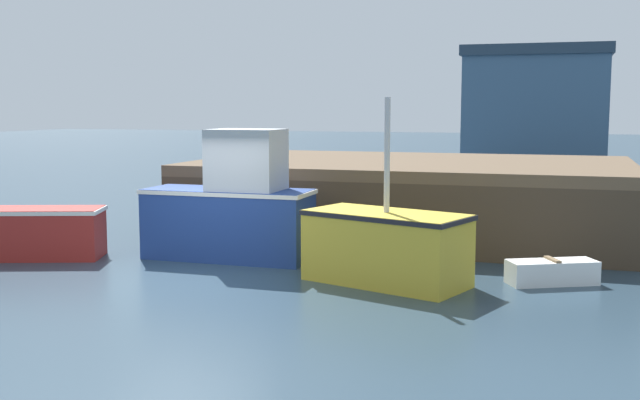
{
  "coord_description": "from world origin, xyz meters",
  "views": [
    {
      "loc": [
        6.26,
        -12.21,
        3.08
      ],
      "look_at": [
        1.25,
        3.67,
        1.07
      ],
      "focal_mm": 43.36,
      "sensor_mm": 36.0,
      "label": 1
    }
  ],
  "objects_px": {
    "rowboat": "(552,272)",
    "fishing_boat_mid": "(386,246)",
    "fishing_boat_near_left": "(12,229)",
    "fishing_boat_near_right": "(232,208)"
  },
  "relations": [
    {
      "from": "fishing_boat_near_left",
      "to": "fishing_boat_mid",
      "type": "relative_size",
      "value": 1.12
    },
    {
      "from": "fishing_boat_near_right",
      "to": "rowboat",
      "type": "distance_m",
      "value": 6.3
    },
    {
      "from": "fishing_boat_near_left",
      "to": "rowboat",
      "type": "height_order",
      "value": "fishing_boat_near_left"
    },
    {
      "from": "fishing_boat_near_left",
      "to": "fishing_boat_near_right",
      "type": "relative_size",
      "value": 1.06
    },
    {
      "from": "rowboat",
      "to": "fishing_boat_mid",
      "type": "bearing_deg",
      "value": -163.11
    },
    {
      "from": "fishing_boat_near_left",
      "to": "fishing_boat_mid",
      "type": "distance_m",
      "value": 7.78
    },
    {
      "from": "fishing_boat_near_right",
      "to": "rowboat",
      "type": "xyz_separation_m",
      "value": [
        6.23,
        -0.38,
        -0.84
      ]
    },
    {
      "from": "fishing_boat_near_left",
      "to": "rowboat",
      "type": "distance_m",
      "value": 10.61
    },
    {
      "from": "fishing_boat_mid",
      "to": "fishing_boat_near_left",
      "type": "bearing_deg",
      "value": -179.57
    },
    {
      "from": "fishing_boat_near_left",
      "to": "fishing_boat_near_right",
      "type": "height_order",
      "value": "fishing_boat_near_right"
    }
  ]
}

